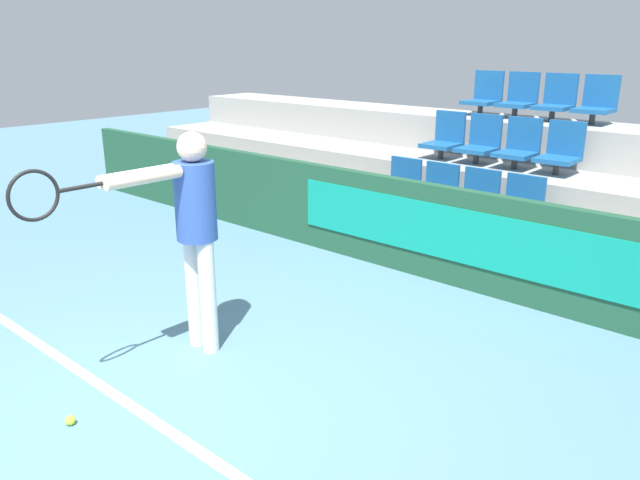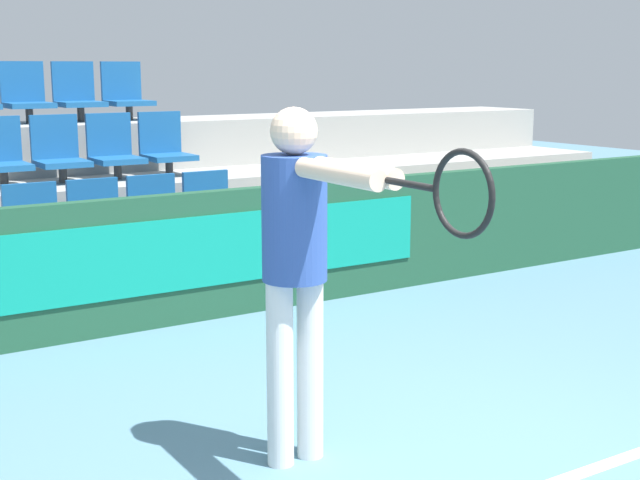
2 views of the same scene
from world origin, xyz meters
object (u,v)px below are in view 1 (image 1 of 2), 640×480
object	(u,v)px
stadium_chair_8	(484,96)
stadium_chair_5	(480,142)
stadium_chair_7	(561,151)
stadium_chair_9	(519,98)
stadium_chair_11	(596,103)
tennis_ball	(70,420)
stadium_chair_0	(400,187)
tennis_player	(189,221)
stadium_chair_1	(436,193)
stadium_chair_10	(556,100)
stadium_chair_3	(519,208)
stadium_chair_4	(445,138)
stadium_chair_6	(519,147)
stadium_chair_2	(476,200)

from	to	relation	value
stadium_chair_8	stadium_chair_5	bearing A→B (deg)	-62.87
stadium_chair_7	stadium_chair_9	world-z (taller)	stadium_chair_9
stadium_chair_5	stadium_chair_11	distance (m)	1.45
stadium_chair_11	tennis_ball	distance (m)	6.66
stadium_chair_0	stadium_chair_8	distance (m)	2.14
stadium_chair_0	tennis_player	xyz separation A→B (m)	(0.35, -3.29, 0.36)
stadium_chair_11	tennis_ball	bearing A→B (deg)	-98.16
stadium_chair_1	stadium_chair_9	size ratio (longest dim) A/B	1.00
stadium_chair_10	stadium_chair_3	bearing A→B (deg)	-75.63
stadium_chair_3	stadium_chair_5	size ratio (longest dim) A/B	1.00
stadium_chair_4	stadium_chair_10	xyz separation A→B (m)	(0.99, 0.96, 0.46)
stadium_chair_9	stadium_chair_3	bearing A→B (deg)	-62.87
stadium_chair_3	stadium_chair_11	bearing A→B (deg)	90.00
stadium_chair_8	stadium_chair_10	xyz separation A→B (m)	(0.99, 0.00, 0.00)
stadium_chair_4	stadium_chair_10	bearing A→B (deg)	44.30
stadium_chair_5	stadium_chair_1	bearing A→B (deg)	-90.00
stadium_chair_6	tennis_player	xyz separation A→B (m)	(-0.63, -4.25, -0.11)
tennis_player	tennis_ball	xyz separation A→B (m)	(0.21, -1.18, -1.04)
stadium_chair_1	tennis_ball	size ratio (longest dim) A/B	8.78
stadium_chair_3	stadium_chair_6	bearing A→B (deg)	117.13
stadium_chair_6	stadium_chair_7	distance (m)	0.49
stadium_chair_1	stadium_chair_6	distance (m)	1.18
stadium_chair_2	stadium_chair_4	distance (m)	1.45
stadium_chair_6	tennis_ball	bearing A→B (deg)	-94.46
stadium_chair_1	stadium_chair_11	xyz separation A→B (m)	(0.99, 1.93, 0.92)
stadium_chair_6	stadium_chair_9	size ratio (longest dim) A/B	1.00
stadium_chair_1	stadium_chair_5	xyz separation A→B (m)	(0.00, 0.96, 0.46)
stadium_chair_0	stadium_chair_11	bearing A→B (deg)	52.45
stadium_chair_0	tennis_player	size ratio (longest dim) A/B	0.33
stadium_chair_8	stadium_chair_9	xyz separation A→B (m)	(0.49, 0.00, 0.00)
stadium_chair_0	tennis_player	distance (m)	3.33
stadium_chair_6	stadium_chair_11	distance (m)	1.18
tennis_player	stadium_chair_4	bearing A→B (deg)	95.42
tennis_ball	stadium_chair_1	bearing A→B (deg)	90.89
stadium_chair_5	stadium_chair_6	size ratio (longest dim) A/B	1.00
stadium_chair_1	stadium_chair_7	world-z (taller)	stadium_chair_7
stadium_chair_0	stadium_chair_6	bearing A→B (deg)	44.30
stadium_chair_3	stadium_chair_7	bearing A→B (deg)	90.00
stadium_chair_5	stadium_chair_6	distance (m)	0.49
stadium_chair_5	stadium_chair_6	world-z (taller)	same
stadium_chair_2	stadium_chair_5	distance (m)	1.18
stadium_chair_0	stadium_chair_10	xyz separation A→B (m)	(0.99, 1.93, 0.92)
stadium_chair_1	tennis_player	size ratio (longest dim) A/B	0.33
stadium_chair_5	tennis_ball	size ratio (longest dim) A/B	8.78
stadium_chair_1	tennis_ball	xyz separation A→B (m)	(0.07, -4.47, -0.68)
tennis_player	tennis_ball	size ratio (longest dim) A/B	26.24
stadium_chair_1	stadium_chair_11	bearing A→B (deg)	62.87
tennis_ball	stadium_chair_2	bearing A→B (deg)	84.59
tennis_player	stadium_chair_5	bearing A→B (deg)	88.78
stadium_chair_0	stadium_chair_1	xyz separation A→B (m)	(0.49, 0.00, 0.00)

